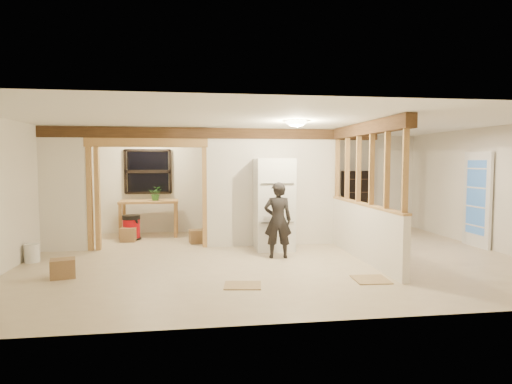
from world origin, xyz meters
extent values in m
cube|color=beige|center=(0.00, 0.00, -0.01)|extent=(9.00, 6.50, 0.01)
cube|color=white|center=(0.00, 0.00, 2.50)|extent=(9.00, 6.50, 0.01)
cube|color=silver|center=(0.00, 3.25, 1.25)|extent=(9.00, 0.01, 2.50)
cube|color=silver|center=(0.00, -3.25, 1.25)|extent=(9.00, 0.01, 2.50)
cube|color=silver|center=(-4.50, 0.00, 1.25)|extent=(0.01, 6.50, 2.50)
cube|color=silver|center=(4.50, 0.00, 1.25)|extent=(0.01, 6.50, 2.50)
cube|color=silver|center=(-4.05, 1.20, 1.25)|extent=(0.90, 0.12, 2.50)
cube|color=silver|center=(0.20, 1.20, 1.25)|extent=(2.80, 0.12, 2.50)
cube|color=#B2854B|center=(-2.40, 1.20, 1.10)|extent=(2.46, 0.14, 2.20)
cube|color=#4A2F19|center=(-1.00, 1.20, 2.38)|extent=(7.00, 0.18, 0.22)
cube|color=#4A2F19|center=(1.60, -0.40, 2.38)|extent=(0.18, 3.30, 0.22)
cube|color=silver|center=(1.60, -0.40, 0.50)|extent=(0.12, 3.20, 1.00)
cube|color=#B2854B|center=(1.60, -0.40, 1.66)|extent=(0.14, 3.20, 1.32)
cube|color=black|center=(-2.60, 3.17, 1.55)|extent=(1.12, 0.10, 1.10)
cube|color=white|center=(4.42, 0.40, 1.00)|extent=(0.12, 0.86, 2.00)
ellipsoid|color=#FFEABF|center=(0.30, -0.50, 2.48)|extent=(0.36, 0.36, 0.16)
ellipsoid|color=#FFEABF|center=(-2.50, 2.30, 2.48)|extent=(0.32, 0.32, 0.14)
ellipsoid|color=#FFD88C|center=(-2.00, 1.60, 2.18)|extent=(0.07, 0.07, 0.07)
cube|color=silver|center=(0.15, 0.77, 0.93)|extent=(0.76, 0.74, 1.86)
imported|color=black|center=(0.07, -0.03, 0.71)|extent=(0.55, 0.39, 1.42)
cube|color=#B2854B|center=(-2.54, 2.72, 0.43)|extent=(1.40, 0.73, 0.87)
imported|color=#31662D|center=(-2.37, 2.64, 1.04)|extent=(0.34, 0.31, 0.34)
cylinder|color=#B4070F|center=(-2.90, 2.27, 0.29)|extent=(0.50, 0.50, 0.58)
cube|color=black|center=(2.81, 3.05, 0.78)|extent=(0.78, 0.26, 1.55)
cylinder|color=silver|center=(-4.34, 0.25, 0.16)|extent=(0.34, 0.34, 0.33)
cube|color=olive|center=(-1.40, 1.66, 0.15)|extent=(0.39, 0.35, 0.30)
cube|color=olive|center=(-2.94, 2.10, 0.16)|extent=(0.35, 0.35, 0.31)
cube|color=olive|center=(-3.48, -0.92, 0.15)|extent=(0.42, 0.38, 0.29)
cube|color=tan|center=(1.18, -1.73, 0.01)|extent=(0.54, 0.54, 0.02)
cube|color=tan|center=(-0.78, -1.75, 0.01)|extent=(0.58, 0.50, 0.02)
camera|label=1|loc=(-1.46, -7.77, 1.78)|focal=30.00mm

